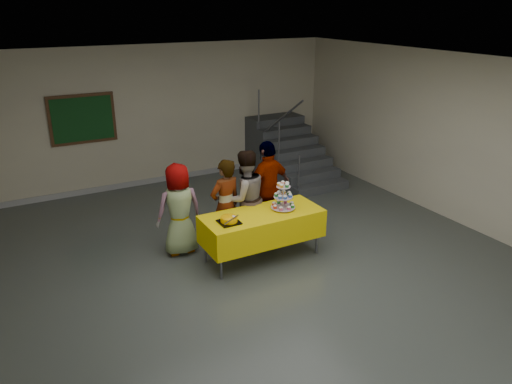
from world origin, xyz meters
TOP-DOWN VIEW (x-y plane):
  - room_shell at (0.00, 0.02)m, footprint 10.00×10.04m
  - bake_table at (0.17, 0.76)m, footprint 1.88×0.78m
  - cupcake_stand at (0.54, 0.76)m, footprint 0.38×0.38m
  - bear_cake at (-0.43, 0.69)m, footprint 0.32×0.36m
  - schoolchild_a at (-0.88, 1.56)m, footprint 0.73×0.48m
  - schoolchild_b at (-0.20, 1.29)m, footprint 0.62×0.47m
  - schoolchild_c at (0.17, 1.36)m, footprint 0.79×0.62m
  - schoolchild_d at (0.68, 1.47)m, footprint 1.06×0.65m
  - staircase at (2.70, 4.13)m, footprint 1.30×2.40m
  - noticeboard at (-1.63, 4.96)m, footprint 1.30×0.05m

SIDE VIEW (x-z plane):
  - staircase at x=2.70m, z-range -0.53..1.51m
  - bake_table at x=0.17m, z-range 0.17..0.94m
  - schoolchild_a at x=-0.88m, z-range 0.00..1.49m
  - schoolchild_b at x=-0.20m, z-range 0.00..1.54m
  - schoolchild_c at x=0.17m, z-range 0.00..1.62m
  - bear_cake at x=-0.43m, z-range 0.77..0.89m
  - schoolchild_d at x=0.68m, z-range 0.00..1.68m
  - cupcake_stand at x=0.54m, z-range 0.73..1.17m
  - noticeboard at x=-1.63m, z-range 1.10..2.10m
  - room_shell at x=0.00m, z-range 0.62..3.64m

